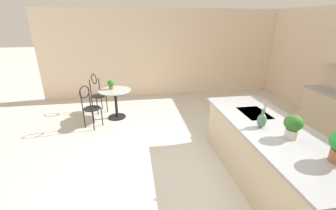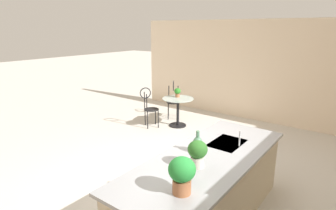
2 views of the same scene
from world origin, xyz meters
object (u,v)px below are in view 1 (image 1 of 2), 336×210
Objects in this scene: potted_plant_on_table at (111,84)px; chair_near_window at (97,91)px; bistro_table at (116,101)px; potted_plant_counter_near at (293,125)px; vase_on_counter at (262,120)px; chair_by_island at (89,105)px.

chair_near_window is at bearing -133.67° from potted_plant_on_table.
potted_plant_counter_near is (3.11, 2.46, 0.66)m from bistro_table.
vase_on_counter is (2.76, 2.25, 0.58)m from bistro_table.
vase_on_counter is (2.87, 2.34, 0.16)m from potted_plant_on_table.
potted_plant_counter_near is 1.12× the size of vase_on_counter.
potted_plant_counter_near is (3.62, 2.98, 0.53)m from chair_near_window.
potted_plant_on_table is 0.82× the size of vase_on_counter.
bistro_table is 4.02m from potted_plant_counter_near.
potted_plant_counter_near reaches higher than bistro_table.
potted_plant_counter_near reaches higher than vase_on_counter.
potted_plant_on_table is (0.40, 0.42, 0.30)m from chair_near_window.
vase_on_counter reaches higher than bistro_table.
chair_near_window is 1.00× the size of chair_by_island.
chair_near_window is at bearing -134.69° from bistro_table.
vase_on_counter reaches higher than potted_plant_on_table.
bistro_table is 0.74m from chair_near_window.
potted_plant_on_table is (-0.60, 0.45, 0.30)m from chair_by_island.
chair_by_island is (1.00, -0.03, 0.00)m from chair_near_window.
chair_by_island is 3.62× the size of vase_on_counter.
vase_on_counter is at bearing 39.28° from potted_plant_on_table.
chair_near_window is 4.31m from vase_on_counter.
vase_on_counter is at bearing 39.21° from bistro_table.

